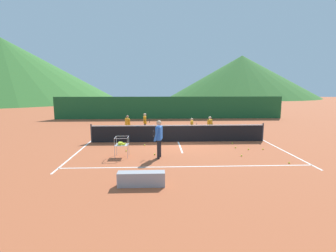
% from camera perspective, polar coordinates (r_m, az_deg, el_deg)
% --- Properties ---
extents(ground_plane, '(120.00, 120.00, 0.00)m').
position_cam_1_polar(ground_plane, '(14.66, 2.28, -3.52)').
color(ground_plane, '#B25633').
extents(line_baseline_near, '(10.05, 0.08, 0.01)m').
position_cam_1_polar(line_baseline_near, '(10.24, 4.38, -9.00)').
color(line_baseline_near, white).
rests_on(line_baseline_near, ground).
extents(line_baseline_far, '(10.05, 0.08, 0.01)m').
position_cam_1_polar(line_baseline_far, '(20.50, 0.94, 0.05)').
color(line_baseline_far, white).
rests_on(line_baseline_far, ground).
extents(line_sideline_west, '(0.08, 10.54, 0.01)m').
position_cam_1_polar(line_sideline_west, '(15.11, -17.11, -3.52)').
color(line_sideline_west, white).
rests_on(line_sideline_west, ground).
extents(line_sideline_east, '(0.08, 10.54, 0.01)m').
position_cam_1_polar(line_sideline_east, '(15.87, 20.71, -3.12)').
color(line_sideline_east, white).
rests_on(line_sideline_east, ground).
extents(line_service_center, '(0.08, 5.08, 0.01)m').
position_cam_1_polar(line_service_center, '(14.66, 2.28, -3.51)').
color(line_service_center, white).
rests_on(line_service_center, ground).
extents(tennis_net, '(9.86, 0.08, 1.05)m').
position_cam_1_polar(tennis_net, '(14.56, 2.30, -1.60)').
color(tennis_net, '#333338').
rests_on(tennis_net, ground).
extents(instructor, '(0.44, 0.81, 1.68)m').
position_cam_1_polar(instructor, '(11.20, -2.06, -2.13)').
color(instructor, black).
rests_on(instructor, ground).
extents(student_0, '(0.40, 0.51, 1.28)m').
position_cam_1_polar(student_0, '(16.84, -8.99, 0.65)').
color(student_0, silver).
rests_on(student_0, ground).
extents(student_1, '(0.46, 0.62, 1.35)m').
position_cam_1_polar(student_1, '(17.28, -5.13, 1.08)').
color(student_1, black).
rests_on(student_1, ground).
extents(student_2, '(0.41, 0.63, 1.19)m').
position_cam_1_polar(student_2, '(15.97, 5.37, 0.09)').
color(student_2, navy).
rests_on(student_2, ground).
extents(student_3, '(0.45, 0.49, 1.31)m').
position_cam_1_polar(student_3, '(16.01, 9.30, 0.28)').
color(student_3, navy).
rests_on(student_3, ground).
extents(ball_cart, '(0.58, 0.58, 0.90)m').
position_cam_1_polar(ball_cart, '(11.65, -10.34, -3.92)').
color(ball_cart, '#B7B7BC').
rests_on(ball_cart, ground).
extents(tennis_ball_0, '(0.07, 0.07, 0.07)m').
position_cam_1_polar(tennis_ball_0, '(12.11, 16.06, -6.35)').
color(tennis_ball_0, yellow).
rests_on(tennis_ball_0, ground).
extents(tennis_ball_1, '(0.07, 0.07, 0.07)m').
position_cam_1_polar(tennis_ball_1, '(12.65, -9.28, -5.47)').
color(tennis_ball_1, yellow).
rests_on(tennis_ball_1, ground).
extents(tennis_ball_2, '(0.07, 0.07, 0.07)m').
position_cam_1_polar(tennis_ball_2, '(11.89, -2.97, -6.29)').
color(tennis_ball_2, yellow).
rests_on(tennis_ball_2, ground).
extents(tennis_ball_3, '(0.07, 0.07, 0.07)m').
position_cam_1_polar(tennis_ball_3, '(13.68, 20.40, -4.83)').
color(tennis_ball_3, yellow).
rests_on(tennis_ball_3, ground).
extents(tennis_ball_4, '(0.07, 0.07, 0.07)m').
position_cam_1_polar(tennis_ball_4, '(13.42, 17.48, -4.95)').
color(tennis_ball_4, yellow).
rests_on(tennis_ball_4, ground).
extents(tennis_ball_5, '(0.07, 0.07, 0.07)m').
position_cam_1_polar(tennis_ball_5, '(13.60, 14.82, -4.65)').
color(tennis_ball_5, yellow).
rests_on(tennis_ball_5, ground).
extents(tennis_ball_6, '(0.07, 0.07, 0.07)m').
position_cam_1_polar(tennis_ball_6, '(14.57, 14.14, -3.72)').
color(tennis_ball_6, yellow).
rests_on(tennis_ball_6, ground).
extents(tennis_ball_7, '(0.07, 0.07, 0.07)m').
position_cam_1_polar(tennis_ball_7, '(11.70, 25.37, -7.42)').
color(tennis_ball_7, yellow).
rests_on(tennis_ball_7, ground).
extents(tennis_ball_8, '(0.07, 0.07, 0.07)m').
position_cam_1_polar(tennis_ball_8, '(13.72, -5.23, -4.26)').
color(tennis_ball_8, yellow).
rests_on(tennis_ball_8, ground).
extents(windscreen_fence, '(22.11, 0.08, 2.15)m').
position_cam_1_polar(windscreen_fence, '(24.89, 0.34, 4.09)').
color(windscreen_fence, '#1E5B2D').
rests_on(windscreen_fence, ground).
extents(courtside_bench, '(1.50, 0.36, 0.46)m').
position_cam_1_polar(courtside_bench, '(8.33, -5.96, -11.64)').
color(courtside_bench, '#99999E').
rests_on(courtside_bench, ground).
extents(hill_0, '(49.19, 49.19, 13.64)m').
position_cam_1_polar(hill_0, '(67.76, -32.96, 10.57)').
color(hill_0, '#38702D').
rests_on(hill_0, ground).
extents(hill_1, '(41.28, 41.28, 11.73)m').
position_cam_1_polar(hill_1, '(77.35, 16.02, 10.53)').
color(hill_1, '#38702D').
rests_on(hill_1, ground).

